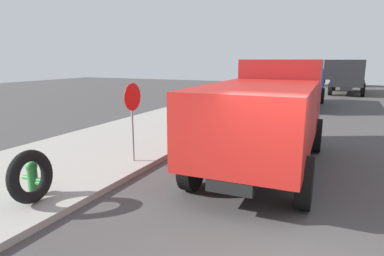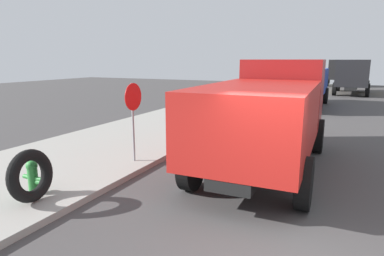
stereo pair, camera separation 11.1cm
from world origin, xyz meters
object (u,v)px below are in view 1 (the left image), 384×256
Objects in this scene: dump_truck_blue at (299,82)px; dump_truck_green at (335,72)px; stop_sign at (132,108)px; dump_truck_yellow at (348,76)px; fire_hydrant at (33,177)px; dump_truck_red at (268,110)px; loose_tire at (31,177)px.

dump_truck_blue is 21.34m from dump_truck_green.
stop_sign is 25.76m from dump_truck_yellow.
stop_sign is 36.03m from dump_truck_green.
dump_truck_red is at bearing -41.82° from fire_hydrant.
dump_truck_yellow is (27.99, -6.33, 1.07)m from fire_hydrant.
dump_truck_yellow is at bearing -5.60° from dump_truck_red.
dump_truck_green reaches higher than loose_tire.
dump_truck_blue is (12.85, 0.65, 0.00)m from dump_truck_red.
stop_sign is 3.78m from dump_truck_red.
stop_sign is at bearing 115.46° from dump_truck_red.
loose_tire is (-0.30, -0.32, 0.16)m from fire_hydrant.
dump_truck_blue is at bearing -10.79° from stop_sign.
dump_truck_yellow is (23.49, -2.30, 0.00)m from dump_truck_red.
loose_tire is at bearing -132.91° from fire_hydrant.
dump_truck_blue and dump_truck_yellow have the same top height.
stop_sign is at bearing -5.23° from loose_tire.
dump_truck_red is 34.14m from dump_truck_green.
dump_truck_yellow reaches higher than stop_sign.
stop_sign reaches higher than fire_hydrant.
loose_tire is 3.34m from stop_sign.
loose_tire is at bearing 174.77° from stop_sign.
dump_truck_green is (10.64, 1.28, 0.00)m from dump_truck_yellow.
stop_sign is at bearing 167.18° from dump_truck_yellow.
fire_hydrant is 38.97m from dump_truck_green.
dump_truck_blue reaches higher than loose_tire.
dump_truck_blue is at bearing 164.47° from dump_truck_yellow.
dump_truck_red and dump_truck_yellow have the same top height.
stop_sign is at bearing -12.07° from fire_hydrant.
fire_hydrant is 0.33× the size of stop_sign.
dump_truck_yellow is at bearing -15.53° from dump_truck_blue.
stop_sign is 0.32× the size of dump_truck_blue.
loose_tire is 6.13m from dump_truck_red.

